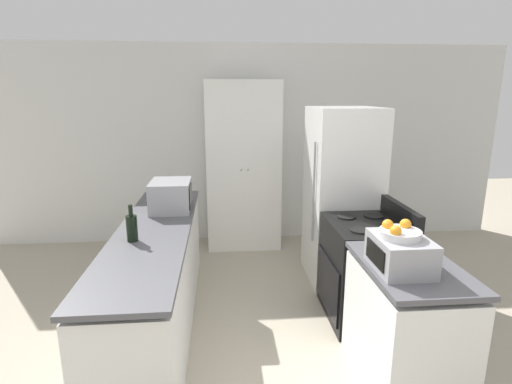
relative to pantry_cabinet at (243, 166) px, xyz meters
The scene contains 10 objects.
wall_back 0.38m from the pantry_cabinet, 81.02° to the left, with size 7.00×0.06×2.60m.
counter_left 2.13m from the pantry_cabinet, 114.77° to the right, with size 0.60×2.64×0.88m.
counter_right 2.95m from the pantry_cabinet, 70.79° to the right, with size 0.60×0.90×0.88m.
pantry_cabinet is the anchor object (origin of this frame).
stove 2.19m from the pantry_cabinet, 62.52° to the right, with size 0.66×0.77×1.04m.
refrigerator 1.44m from the pantry_cabinet, 46.71° to the right, with size 0.70×0.78×1.84m.
microwave 1.51m from the pantry_cabinet, 120.59° to the right, with size 0.38×0.46×0.28m.
wine_bottle 2.32m from the pantry_cabinet, 114.52° to the right, with size 0.08×0.08×0.28m.
toaster_oven 2.90m from the pantry_cabinet, 73.23° to the right, with size 0.33×0.41×0.21m.
fruit_bowl 2.89m from the pantry_cabinet, 73.60° to the right, with size 0.26×0.26×0.10m.
Camera 1 is at (-0.33, -1.77, 1.97)m, focal length 28.00 mm.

